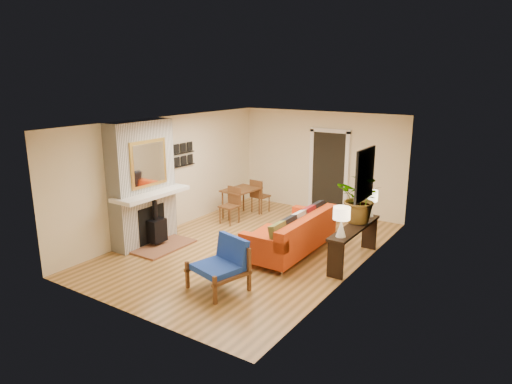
% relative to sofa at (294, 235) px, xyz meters
% --- Properties ---
extents(room_shell, '(6.50, 6.50, 6.50)m').
position_rel_sofa_xyz_m(room_shell, '(-0.30, 2.42, 0.85)').
color(room_shell, '#BF8A49').
rests_on(room_shell, ground).
extents(fireplace, '(1.09, 1.68, 2.60)m').
position_rel_sofa_xyz_m(fireplace, '(-2.91, -1.22, 0.85)').
color(fireplace, white).
rests_on(fireplace, ground).
extents(sofa, '(0.99, 2.28, 0.90)m').
position_rel_sofa_xyz_m(sofa, '(0.00, 0.00, 0.00)').
color(sofa, silver).
rests_on(sofa, ground).
extents(ottoman, '(0.83, 0.83, 0.39)m').
position_rel_sofa_xyz_m(ottoman, '(-0.44, -0.00, -0.17)').
color(ottoman, silver).
rests_on(ottoman, ground).
extents(blue_chair, '(1.00, 0.99, 0.86)m').
position_rel_sofa_xyz_m(blue_chair, '(-0.27, -1.98, 0.07)').
color(blue_chair, brown).
rests_on(blue_chair, ground).
extents(dining_table, '(0.78, 1.65, 0.88)m').
position_rel_sofa_xyz_m(dining_table, '(-2.24, 1.43, 0.18)').
color(dining_table, brown).
rests_on(dining_table, ground).
extents(console_table, '(0.34, 1.85, 0.72)m').
position_rel_sofa_xyz_m(console_table, '(1.16, 0.22, 0.18)').
color(console_table, black).
rests_on(console_table, ground).
extents(lamp_near, '(0.30, 0.30, 0.54)m').
position_rel_sofa_xyz_m(lamp_near, '(1.16, -0.44, 0.67)').
color(lamp_near, white).
rests_on(lamp_near, console_table).
extents(lamp_far, '(0.30, 0.30, 0.54)m').
position_rel_sofa_xyz_m(lamp_far, '(1.16, 0.98, 0.67)').
color(lamp_far, white).
rests_on(lamp_far, console_table).
extents(houseplant, '(0.90, 0.79, 0.97)m').
position_rel_sofa_xyz_m(houseplant, '(1.15, 0.51, 0.82)').
color(houseplant, '#1E5919').
rests_on(houseplant, console_table).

